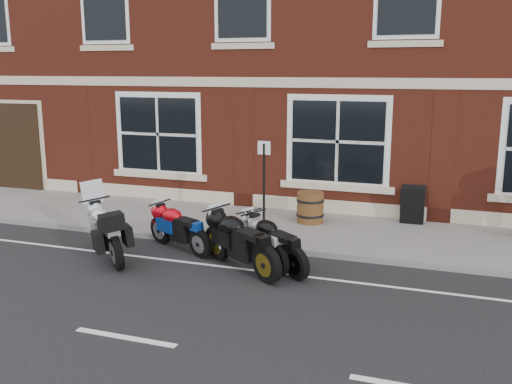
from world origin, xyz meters
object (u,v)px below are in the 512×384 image
parking_sign (264,181)px  a_board_sign (412,205)px  moto_sport_red (180,226)px  moto_sport_silver (264,238)px  moto_naked_black (274,241)px  barrel_planter (310,207)px  moto_touring_silver (108,228)px  moto_sport_black (241,240)px

parking_sign → a_board_sign: bearing=38.9°
moto_sport_red → parking_sign: (1.43, 1.31, 0.82)m
moto_sport_red → moto_sport_silver: 1.96m
moto_naked_black → barrel_planter: size_ratio=2.28×
moto_sport_silver → barrel_planter: 2.83m
moto_touring_silver → moto_naked_black: (3.38, 0.47, -0.07)m
barrel_planter → moto_touring_silver: bearing=-133.7°
a_board_sign → parking_sign: bearing=-147.4°
moto_sport_red → moto_sport_black: 1.80m
moto_naked_black → moto_touring_silver: bearing=136.2°
a_board_sign → moto_sport_black: bearing=-125.8°
a_board_sign → barrel_planter: bearing=-163.9°
barrel_planter → parking_sign: 1.71m
moto_touring_silver → moto_naked_black: 3.41m
moto_sport_red → moto_sport_silver: bearing=-69.8°
moto_sport_red → a_board_sign: size_ratio=2.00×
moto_sport_black → a_board_sign: 4.93m
moto_sport_black → barrel_planter: bearing=25.1°
moto_sport_silver → a_board_sign: bearing=10.7°
moto_touring_silver → moto_naked_black: moto_touring_silver is taller
moto_touring_silver → moto_sport_red: size_ratio=0.94×
moto_sport_red → moto_touring_silver: bearing=153.4°
moto_sport_silver → a_board_sign: (2.54, 3.52, 0.07)m
moto_sport_black → parking_sign: parking_sign is taller
moto_touring_silver → barrel_planter: (3.33, 3.49, -0.11)m
moto_touring_silver → parking_sign: 3.47m
a_board_sign → barrel_planter: a_board_sign is taller
moto_touring_silver → moto_sport_silver: bearing=-33.7°
parking_sign → moto_touring_silver: bearing=-134.2°
moto_sport_black → moto_touring_silver: bearing=127.2°
moto_sport_red → moto_sport_black: size_ratio=0.92×
moto_sport_black → parking_sign: 2.17m
a_board_sign → parking_sign: 3.73m
moto_sport_red → parking_sign: parking_sign is taller
moto_sport_black → parking_sign: size_ratio=0.95×
moto_sport_black → barrel_planter: moto_sport_black is taller
moto_sport_red → moto_naked_black: 2.25m
moto_sport_black → barrel_planter: size_ratio=2.67×
moto_sport_silver → barrel_planter: size_ratio=2.01×
barrel_planter → parking_sign: (-0.74, -1.30, 0.84)m
moto_touring_silver → moto_sport_silver: 3.18m
moto_touring_silver → a_board_sign: bearing=-9.3°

